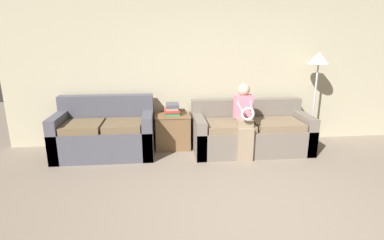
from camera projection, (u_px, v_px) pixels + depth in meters
name	position (u px, v px, depth m)	size (l,w,h in m)	color
ground_plane	(271.00, 238.00, 2.89)	(14.00, 14.00, 0.00)	gray
wall_back	(219.00, 72.00, 5.34)	(7.40, 0.06, 2.55)	#BCB293
couch_main	(250.00, 132.00, 5.11)	(1.94, 0.88, 0.83)	#70665B
couch_side	(105.00, 134.00, 4.92)	(1.56, 0.85, 0.94)	#4C4C56
child_left_seated	(244.00, 118.00, 4.65)	(0.29, 0.38, 1.19)	gray
side_shelf	(173.00, 131.00, 5.23)	(0.61, 0.50, 0.60)	brown
book_stack	(172.00, 109.00, 5.13)	(0.26, 0.31, 0.19)	#3D8451
floor_lamp	(318.00, 65.00, 5.11)	(0.36, 0.36, 1.64)	#2D2B28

